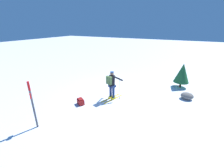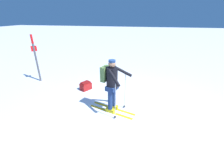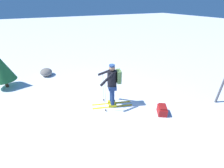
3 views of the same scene
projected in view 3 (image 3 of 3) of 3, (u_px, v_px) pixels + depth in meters
The scene contains 5 objects.
ground_plane at pixel (97, 109), 5.79m from camera, with size 80.00×80.00×0.00m, color white.
skier at pixel (113, 83), 5.55m from camera, with size 0.97×1.62×1.74m.
dropped_backpack at pixel (162, 110), 5.51m from camera, with size 0.54×0.49×0.35m.
rock_boulder at pixel (46, 72), 8.35m from camera, with size 0.74×0.63×0.41m, color slate.
pine_tree at pixel (0, 67), 6.81m from camera, with size 1.05×1.05×1.75m.
Camera 3 is at (-4.38, 1.46, 3.68)m, focal length 24.00 mm.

